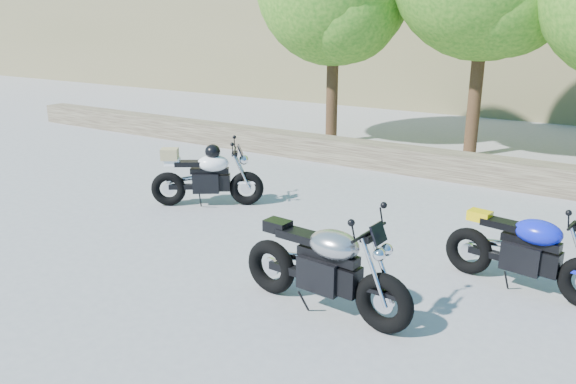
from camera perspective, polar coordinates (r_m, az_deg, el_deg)
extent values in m
plane|color=gray|center=(6.96, -5.89, -7.70)|extent=(90.00, 90.00, 0.00)
cube|color=#493B30|center=(11.46, 11.38, 3.32)|extent=(22.00, 0.55, 0.50)
cylinder|color=#382314|center=(13.81, 4.52, 11.21)|extent=(0.28, 0.28, 3.02)
sphere|color=#226917|center=(13.24, 6.05, 17.95)|extent=(2.38, 2.38, 2.38)
cylinder|color=#382314|center=(12.97, 18.60, 10.77)|extent=(0.28, 0.28, 3.36)
torus|color=black|center=(5.55, 9.71, -11.06)|extent=(0.62, 0.20, 0.62)
torus|color=black|center=(6.23, -1.73, -7.59)|extent=(0.62, 0.20, 0.62)
cylinder|color=silver|center=(5.55, 9.71, -11.06)|extent=(0.21, 0.05, 0.21)
cylinder|color=silver|center=(6.23, -1.73, -7.59)|extent=(0.21, 0.05, 0.21)
cube|color=black|center=(5.82, 3.50, -8.20)|extent=(0.48, 0.32, 0.35)
cube|color=black|center=(5.70, 4.10, -6.45)|extent=(0.68, 0.20, 0.10)
ellipsoid|color=#A7A7AB|center=(5.61, 4.71, -5.35)|extent=(0.58, 0.41, 0.29)
cube|color=black|center=(5.83, 1.19, -4.41)|extent=(0.50, 0.25, 0.09)
cube|color=black|center=(5.98, -1.05, -3.46)|extent=(0.28, 0.21, 0.12)
cylinder|color=black|center=(5.35, 8.25, -4.07)|extent=(0.08, 0.63, 0.03)
sphere|color=silver|center=(5.35, 9.62, -6.04)|extent=(0.17, 0.17, 0.17)
torus|color=black|center=(9.17, -4.23, 0.39)|extent=(0.54, 0.43, 0.56)
torus|color=black|center=(9.31, -12.04, 0.31)|extent=(0.54, 0.43, 0.56)
cylinder|color=silver|center=(9.17, -4.23, 0.39)|extent=(0.18, 0.14, 0.19)
cylinder|color=silver|center=(9.31, -12.04, 0.31)|extent=(0.18, 0.14, 0.19)
cube|color=black|center=(9.19, -8.30, 0.98)|extent=(0.50, 0.46, 0.32)
cube|color=black|center=(9.13, -7.97, 2.15)|extent=(0.59, 0.46, 0.09)
ellipsoid|color=white|center=(9.10, -7.61, 2.91)|extent=(0.61, 0.57, 0.27)
cube|color=black|center=(9.14, -10.03, 2.87)|extent=(0.47, 0.41, 0.08)
cube|color=white|center=(9.18, -11.67, 3.05)|extent=(0.30, 0.28, 0.11)
cylinder|color=black|center=(9.02, -5.44, 4.18)|extent=(0.35, 0.49, 0.03)
sphere|color=silver|center=(9.05, -4.52, 3.27)|extent=(0.16, 0.16, 0.16)
ellipsoid|color=black|center=(9.05, -7.66, 4.09)|extent=(0.35, 0.35, 0.23)
cube|color=#9E8D5B|center=(9.15, -11.94, 3.80)|extent=(0.35, 0.34, 0.18)
torus|color=black|center=(7.02, 17.88, -5.71)|extent=(0.58, 0.23, 0.57)
cylinder|color=silver|center=(7.02, 17.88, -5.71)|extent=(0.20, 0.07, 0.20)
cube|color=black|center=(6.79, 22.76, -6.07)|extent=(0.46, 0.33, 0.32)
cube|color=black|center=(6.70, 23.45, -4.64)|extent=(0.64, 0.24, 0.09)
ellipsoid|color=#0D1AD1|center=(6.64, 24.08, -3.76)|extent=(0.56, 0.42, 0.27)
cube|color=black|center=(6.75, 20.95, -3.05)|extent=(0.47, 0.26, 0.08)
cube|color=yellow|center=(6.83, 18.90, -2.29)|extent=(0.27, 0.21, 0.12)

